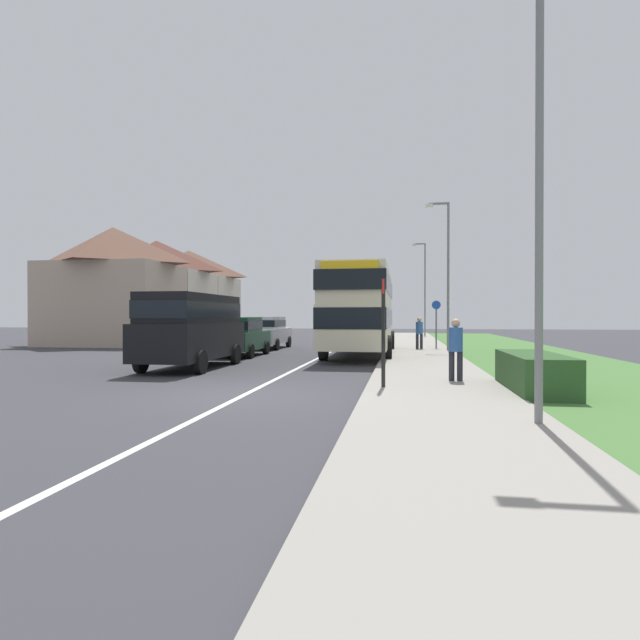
% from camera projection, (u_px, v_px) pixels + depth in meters
% --- Properties ---
extents(ground_plane, '(120.00, 120.00, 0.00)m').
position_uv_depth(ground_plane, '(243.00, 396.00, 11.26)').
color(ground_plane, '#38383D').
extents(lane_marking_centre, '(0.14, 60.00, 0.01)m').
position_uv_depth(lane_marking_centre, '(309.00, 363.00, 19.16)').
color(lane_marking_centre, silver).
rests_on(lane_marking_centre, ground_plane).
extents(pavement_near_side, '(3.20, 68.00, 0.12)m').
position_uv_depth(pavement_near_side, '(427.00, 368.00, 16.52)').
color(pavement_near_side, gray).
rests_on(pavement_near_side, ground_plane).
extents(grass_verge_seaward, '(6.00, 68.00, 0.08)m').
position_uv_depth(grass_verge_seaward, '(570.00, 371.00, 15.84)').
color(grass_verge_seaward, '#477538').
rests_on(grass_verge_seaward, ground_plane).
extents(roadside_hedge, '(1.10, 3.25, 0.90)m').
position_uv_depth(roadside_hedge, '(534.00, 374.00, 11.42)').
color(roadside_hedge, '#2D5128').
rests_on(roadside_hedge, ground_plane).
extents(double_decker_bus, '(2.80, 10.17, 3.70)m').
position_uv_depth(double_decker_bus, '(361.00, 307.00, 22.75)').
color(double_decker_bus, beige).
rests_on(double_decker_bus, ground_plane).
extents(parked_van_black, '(2.11, 5.25, 2.44)m').
position_uv_depth(parked_van_black, '(192.00, 325.00, 17.15)').
color(parked_van_black, black).
rests_on(parked_van_black, ground_plane).
extents(parked_car_dark_green, '(1.98, 3.96, 1.68)m').
position_uv_depth(parked_car_dark_green, '(238.00, 335.00, 22.34)').
color(parked_car_dark_green, '#19472D').
rests_on(parked_car_dark_green, ground_plane).
extents(parked_car_silver, '(1.93, 4.54, 1.70)m').
position_uv_depth(parked_car_silver, '(267.00, 331.00, 27.58)').
color(parked_car_silver, '#B7B7BC').
rests_on(parked_car_silver, ground_plane).
extents(pedestrian_at_stop, '(0.34, 0.34, 1.67)m').
position_uv_depth(pedestrian_at_stop, '(456.00, 346.00, 12.88)').
color(pedestrian_at_stop, '#23232D').
rests_on(pedestrian_at_stop, ground_plane).
extents(pedestrian_walking_away, '(0.34, 0.34, 1.67)m').
position_uv_depth(pedestrian_walking_away, '(419.00, 331.00, 25.41)').
color(pedestrian_walking_away, '#23232D').
rests_on(pedestrian_walking_away, ground_plane).
extents(bus_stop_sign, '(0.09, 0.52, 2.60)m').
position_uv_depth(bus_stop_sign, '(383.00, 325.00, 11.77)').
color(bus_stop_sign, black).
rests_on(bus_stop_sign, ground_plane).
extents(cycle_route_sign, '(0.44, 0.08, 2.52)m').
position_uv_depth(cycle_route_sign, '(436.00, 322.00, 26.23)').
color(cycle_route_sign, slate).
rests_on(cycle_route_sign, ground_plane).
extents(street_lamp_near, '(1.14, 0.20, 7.33)m').
position_uv_depth(street_lamp_near, '(532.00, 152.00, 7.78)').
color(street_lamp_near, slate).
rests_on(street_lamp_near, ground_plane).
extents(street_lamp_mid, '(1.14, 0.20, 7.18)m').
position_uv_depth(street_lamp_mid, '(446.00, 266.00, 24.74)').
color(street_lamp_mid, slate).
rests_on(street_lamp_mid, ground_plane).
extents(street_lamp_far, '(1.14, 0.20, 7.86)m').
position_uv_depth(street_lamp_far, '(424.00, 283.00, 43.46)').
color(street_lamp_far, slate).
rests_on(street_lamp_far, ground_plane).
extents(house_terrace_far_side, '(7.02, 16.53, 7.04)m').
position_uv_depth(house_terrace_far_side, '(156.00, 291.00, 36.34)').
color(house_terrace_far_side, tan).
rests_on(house_terrace_far_side, ground_plane).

